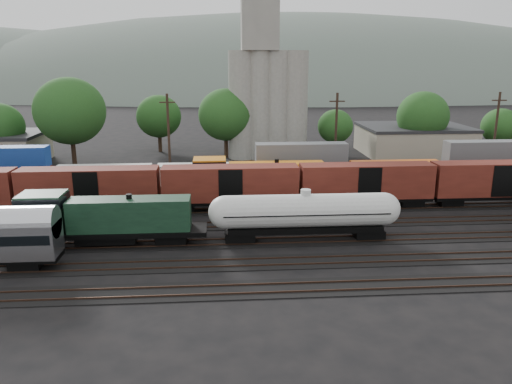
{
  "coord_description": "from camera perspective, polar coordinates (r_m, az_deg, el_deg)",
  "views": [
    {
      "loc": [
        -4.72,
        -48.9,
        16.68
      ],
      "look_at": [
        -1.05,
        2.0,
        3.0
      ],
      "focal_mm": 35.0,
      "sensor_mm": 36.0,
      "label": 1
    }
  ],
  "objects": [
    {
      "name": "industrial_sheds",
      "position": [
        86.08,
        3.52,
        5.54
      ],
      "size": [
        119.38,
        17.26,
        5.1
      ],
      "color": "#9E937F",
      "rests_on": "ground"
    },
    {
      "name": "boxcar_string",
      "position": [
        55.59,
        -2.95,
        0.87
      ],
      "size": [
        138.2,
        2.9,
        4.2
      ],
      "color": "black",
      "rests_on": "ground"
    },
    {
      "name": "ground",
      "position": [
        51.88,
        1.31,
        -3.75
      ],
      "size": [
        600.0,
        600.0,
        0.0
      ],
      "primitive_type": "plane",
      "color": "black"
    },
    {
      "name": "grain_silo",
      "position": [
        85.45,
        1.28,
        11.36
      ],
      "size": [
        13.4,
        5.0,
        29.0
      ],
      "color": "gray",
      "rests_on": "ground"
    },
    {
      "name": "container_wall",
      "position": [
        65.91,
        3.19,
        2.84
      ],
      "size": [
        168.64,
        2.6,
        5.8
      ],
      "color": "black",
      "rests_on": "ground"
    },
    {
      "name": "utility_poles",
      "position": [
        71.82,
        -0.32,
        6.62
      ],
      "size": [
        122.2,
        0.36,
        12.0
      ],
      "color": "black",
      "rests_on": "ground"
    },
    {
      "name": "green_locomotive",
      "position": [
        47.47,
        -17.95,
        -2.84
      ],
      "size": [
        18.17,
        3.21,
        4.81
      ],
      "color": "black",
      "rests_on": "ground"
    },
    {
      "name": "distant_hills",
      "position": [
        312.45,
        1.18,
        8.16
      ],
      "size": [
        860.0,
        286.0,
        130.0
      ],
      "color": "#59665B",
      "rests_on": "ground"
    },
    {
      "name": "tracks",
      "position": [
        51.86,
        1.32,
        -3.7
      ],
      "size": [
        180.0,
        33.2,
        0.2
      ],
      "color": "black",
      "rests_on": "ground"
    },
    {
      "name": "tank_car_a",
      "position": [
        46.69,
        5.64,
        -2.37
      ],
      "size": [
        18.01,
        3.22,
        4.72
      ],
      "color": "silver",
      "rests_on": "ground"
    },
    {
      "name": "orange_locomotive",
      "position": [
        60.63,
        -0.72,
        1.71
      ],
      "size": [
        19.29,
        3.22,
        4.82
      ],
      "color": "black",
      "rests_on": "ground"
    },
    {
      "name": "tree_band",
      "position": [
        84.53,
        -2.66,
        8.67
      ],
      "size": [
        165.11,
        21.78,
        13.99
      ],
      "color": "black",
      "rests_on": "ground"
    }
  ]
}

